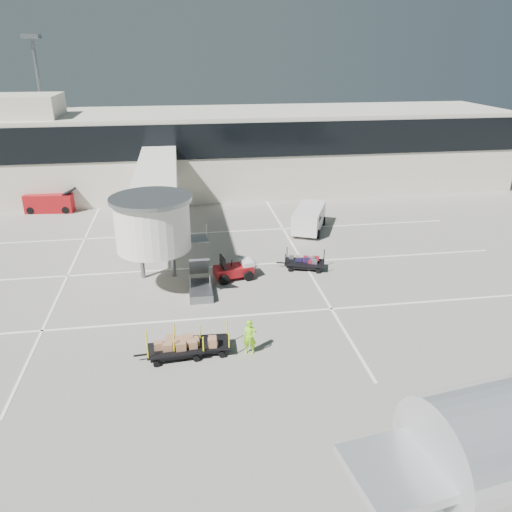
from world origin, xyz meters
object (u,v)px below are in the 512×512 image
object	(u,v)px
belt_loader	(51,202)
suitcase_cart	(305,263)
baggage_tug	(234,270)
minivan	(309,217)
box_cart_near	(175,348)
ground_worker	(250,337)
box_cart_far	(201,344)

from	to	relation	value
belt_loader	suitcase_cart	bearing A→B (deg)	-33.03
baggage_tug	minivan	xyz separation A→B (m)	(7.16, 8.47, 0.55)
box_cart_near	ground_worker	distance (m)	3.67
suitcase_cart	belt_loader	size ratio (longest dim) A/B	0.70
box_cart_far	minivan	bearing A→B (deg)	61.39
suitcase_cart	box_cart_near	xyz separation A→B (m)	(-8.79, -9.35, 0.08)
baggage_tug	box_cart_far	world-z (taller)	baggage_tug
suitcase_cart	minivan	bearing A→B (deg)	91.37
baggage_tug	box_cart_far	bearing A→B (deg)	-118.80
suitcase_cart	ground_worker	distance (m)	10.81
ground_worker	minivan	xyz separation A→B (m)	(7.38, 17.23, 0.23)
ground_worker	suitcase_cart	bearing A→B (deg)	75.92
box_cart_near	box_cart_far	world-z (taller)	box_cart_far
baggage_tug	ground_worker	bearing A→B (deg)	-102.79
baggage_tug	suitcase_cart	world-z (taller)	baggage_tug
baggage_tug	box_cart_far	xyz separation A→B (m)	(-2.61, -8.31, -0.12)
baggage_tug	belt_loader	bearing A→B (deg)	120.22
belt_loader	minivan	bearing A→B (deg)	-14.91
box_cart_far	minivan	xyz separation A→B (m)	(9.77, 16.79, 0.66)
minivan	baggage_tug	bearing A→B (deg)	-106.63
box_cart_near	box_cart_far	xyz separation A→B (m)	(1.25, 0.31, -0.06)
baggage_tug	belt_loader	distance (m)	22.72
box_cart_far	belt_loader	bearing A→B (deg)	117.83
box_cart_far	minivan	distance (m)	19.43
baggage_tug	ground_worker	distance (m)	8.77
baggage_tug	minivan	world-z (taller)	minivan
box_cart_near	ground_worker	size ratio (longest dim) A/B	1.85
box_cart_near	ground_worker	xyz separation A→B (m)	(3.64, -0.14, 0.37)
suitcase_cart	ground_worker	xyz separation A→B (m)	(-5.15, -9.50, 0.45)
baggage_tug	belt_loader	xyz separation A→B (m)	(-15.09, 16.99, 0.24)
box_cart_far	ground_worker	world-z (taller)	ground_worker
minivan	belt_loader	size ratio (longest dim) A/B	1.14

